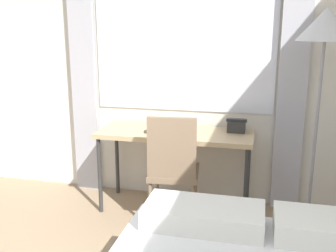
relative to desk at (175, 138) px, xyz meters
name	(u,v)px	position (x,y,z in m)	size (l,w,h in m)	color
wall_back_with_window	(173,55)	(-0.10, 0.33, 0.69)	(4.82, 0.13, 2.70)	silver
desk	(175,138)	(0.00, 0.00, 0.00)	(1.33, 0.50, 0.72)	tan
desk_chair	(173,165)	(0.05, -0.28, -0.14)	(0.44, 0.44, 0.94)	#8C7259
standing_lamp	(325,37)	(1.12, -0.14, 0.87)	(0.41, 0.41, 1.73)	#4C4C51
telephone	(236,126)	(0.51, 0.12, 0.11)	(0.17, 0.13, 0.11)	#2D2D2D
book	(165,131)	(-0.08, -0.05, 0.08)	(0.33, 0.29, 0.02)	#4C4238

